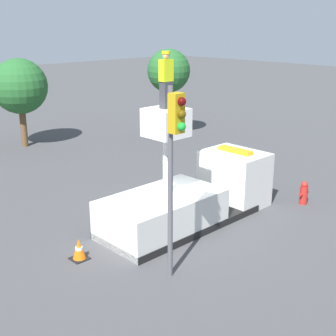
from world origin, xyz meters
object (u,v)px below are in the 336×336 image
Objects in this scene: bucket_truck at (191,198)px; tree_left_bg at (169,72)px; traffic_light_pole at (174,147)px; tree_right_bg at (20,87)px; fire_hydrant at (304,193)px; worker at (166,80)px; traffic_cone_rear at (79,250)px.

tree_left_bg reaches higher than bucket_truck.
tree_right_bg is (3.89, 15.96, -0.37)m from traffic_light_pole.
fire_hydrant is 0.19× the size of tree_right_bg.
worker is 0.36× the size of tree_right_bg.
traffic_cone_rear is 14.58m from tree_right_bg.
worker is at bearing 50.19° from traffic_light_pole.
bucket_truck is 13.18m from tree_left_bg.
traffic_cone_rear is (-4.44, 0.34, -0.56)m from bucket_truck.
worker is 13.86m from tree_right_bg.
tree_left_bg is (4.04, 11.70, 3.46)m from fire_hydrant.
worker is 13.67m from tree_left_bg.
fire_hydrant is at bearing -24.41° from bucket_truck.
traffic_light_pole is 16.43m from tree_right_bg.
traffic_cone_rear is at bearing 165.32° from fire_hydrant.
worker reaches higher than tree_right_bg.
fire_hydrant reaches higher than traffic_cone_rear.
fire_hydrant is (7.44, 0.39, -3.28)m from traffic_light_pole.
tree_left_bg is at bearing 36.38° from traffic_cone_rear.
worker is (-1.19, 0.00, 4.19)m from bucket_truck.
traffic_light_pole is at bearing -143.27° from bucket_truck.
traffic_cone_rear is 0.12× the size of tree_left_bg.
worker reaches higher than bucket_truck.
tree_right_bg is at bearing 68.62° from traffic_cone_rear.
traffic_light_pole reaches higher than traffic_cone_rear.
traffic_light_pole reaches higher than bucket_truck.
tree_right_bg is (-3.54, 15.56, 2.91)m from fire_hydrant.
traffic_light_pole reaches higher than fire_hydrant.
tree_right_bg is (0.75, 13.61, 2.49)m from bucket_truck.
worker reaches higher than fire_hydrant.
traffic_light_pole reaches higher than tree_left_bg.
traffic_light_pole is at bearing -133.49° from tree_left_bg.
traffic_cone_rear is at bearing 174.05° from worker.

